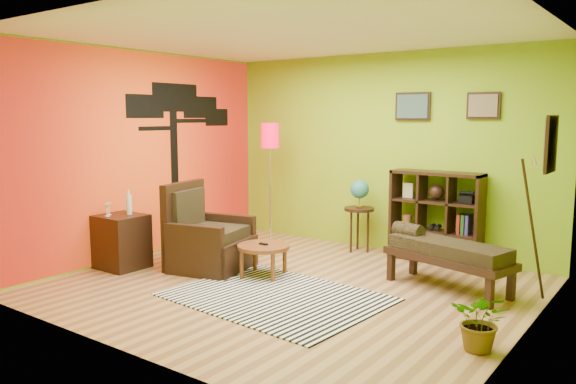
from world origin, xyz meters
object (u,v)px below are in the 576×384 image
Objects in this scene: floor_lamp at (270,146)px; cube_shelf at (437,217)px; bench at (445,251)px; potted_plant at (481,327)px; coffee_table at (263,249)px; globe_table at (359,197)px; armchair at (207,243)px; side_cabinet at (121,241)px.

floor_lamp is 1.51× the size of cube_shelf.
bench is 2.96× the size of potted_plant.
coffee_table is 1.87m from globe_table.
cube_shelf is (2.22, 2.03, 0.27)m from armchair.
globe_table is 0.86× the size of cube_shelf.
coffee_table is at bearing 9.50° from armchair.
floor_lamp is at bearing -166.53° from globe_table.
coffee_table is at bearing -157.52° from bench.
coffee_table is at bearing 23.92° from side_cabinet.
floor_lamp is 1.19× the size of bench.
coffee_table is 1.86m from side_cabinet.
potted_plant is at bearing -61.41° from cube_shelf.
armchair is at bearing -170.50° from coffee_table.
side_cabinet is at bearing -156.08° from coffee_table.
floor_lamp is 1.76× the size of globe_table.
armchair is (-0.81, -0.14, -0.00)m from coffee_table.
armchair reaches higher than globe_table.
potted_plant is (3.61, -0.51, -0.13)m from armchair.
armchair is at bearing -120.44° from globe_table.
armchair reaches higher than potted_plant.
side_cabinet is 0.55× the size of floor_lamp.
side_cabinet is 0.65× the size of bench.
cube_shelf is (3.11, 2.65, 0.26)m from side_cabinet.
side_cabinet is 2.58m from floor_lamp.
cube_shelf is at bearing 5.79° from globe_table.
floor_lamp reaches higher than side_cabinet.
coffee_table is at bearing -126.66° from cube_shelf.
armchair is 2.12× the size of potted_plant.
bench reaches higher than potted_plant.
globe_table reaches higher than bench.
side_cabinet is at bearing -139.59° from cube_shelf.
globe_table is at bearing 51.53° from side_cabinet.
globe_table is 3.52m from potted_plant.
coffee_table is 1.23× the size of potted_plant.
floor_lamp is 3.22m from bench.
bench is 1.70m from potted_plant.
potted_plant is at bearing -28.88° from floor_lamp.
armchair is 1.08m from side_cabinet.
armchair is 2.27m from globe_table.
floor_lamp is at bearing 125.10° from coffee_table.
cube_shelf is at bearing 118.59° from potted_plant.
floor_lamp reaches higher than armchair.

